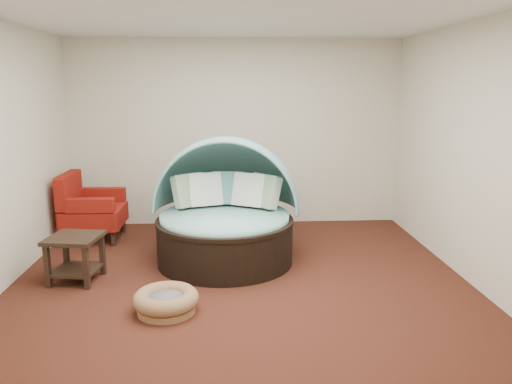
{
  "coord_description": "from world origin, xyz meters",
  "views": [
    {
      "loc": [
        -0.13,
        -5.1,
        2.12
      ],
      "look_at": [
        0.2,
        0.6,
        0.89
      ],
      "focal_mm": 35.0,
      "sensor_mm": 36.0,
      "label": 1
    }
  ],
  "objects": [
    {
      "name": "wall_front",
      "position": [
        0.0,
        -2.5,
        1.4
      ],
      "size": [
        5.0,
        0.0,
        5.0
      ],
      "primitive_type": "plane",
      "rotation": [
        -1.57,
        0.0,
        0.0
      ],
      "color": "beige",
      "rests_on": "floor"
    },
    {
      "name": "wall_back",
      "position": [
        0.0,
        2.5,
        1.4
      ],
      "size": [
        5.0,
        0.0,
        5.0
      ],
      "primitive_type": "plane",
      "rotation": [
        1.57,
        0.0,
        0.0
      ],
      "color": "beige",
      "rests_on": "floor"
    },
    {
      "name": "wall_right",
      "position": [
        2.5,
        0.0,
        1.4
      ],
      "size": [
        0.0,
        5.0,
        5.0
      ],
      "primitive_type": "plane",
      "rotation": [
        1.57,
        0.0,
        -1.57
      ],
      "color": "beige",
      "rests_on": "floor"
    },
    {
      "name": "red_armchair",
      "position": [
        -2.06,
        1.75,
        0.43
      ],
      "size": [
        0.81,
        0.82,
        0.94
      ],
      "rotation": [
        0.0,
        0.0,
        -0.01
      ],
      "color": "black",
      "rests_on": "floor"
    },
    {
      "name": "canopy_daybed",
      "position": [
        -0.16,
        0.81,
        0.7
      ],
      "size": [
        1.88,
        1.81,
        1.52
      ],
      "rotation": [
        0.0,
        0.0,
        -0.1
      ],
      "color": "black",
      "rests_on": "floor"
    },
    {
      "name": "pet_basket",
      "position": [
        -0.73,
        -0.65,
        0.11
      ],
      "size": [
        0.76,
        0.76,
        0.22
      ],
      "rotation": [
        0.0,
        0.0,
        -0.25
      ],
      "color": "brown",
      "rests_on": "floor"
    },
    {
      "name": "ceiling",
      "position": [
        0.0,
        0.0,
        2.8
      ],
      "size": [
        5.0,
        5.0,
        0.0
      ],
      "primitive_type": "plane",
      "rotation": [
        3.14,
        0.0,
        0.0
      ],
      "color": "white",
      "rests_on": "wall_back"
    },
    {
      "name": "floor",
      "position": [
        0.0,
        0.0,
        0.0
      ],
      "size": [
        5.0,
        5.0,
        0.0
      ],
      "primitive_type": "plane",
      "color": "#472114",
      "rests_on": "ground"
    },
    {
      "name": "side_table",
      "position": [
        -1.81,
        0.2,
        0.33
      ],
      "size": [
        0.61,
        0.61,
        0.51
      ],
      "rotation": [
        0.0,
        0.0,
        -0.15
      ],
      "color": "black",
      "rests_on": "floor"
    }
  ]
}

